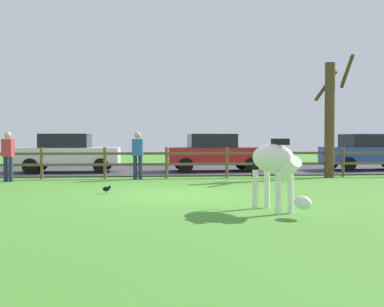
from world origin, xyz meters
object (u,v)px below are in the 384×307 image
(visitor_left_of_tree, at_px, (8,154))
(parked_car_red, at_px, (214,152))
(bare_tree, at_px, (331,115))
(parked_car_white, at_px, (69,153))
(crow_on_grass, at_px, (107,189))
(zebra, at_px, (275,164))
(visitor_right_of_tree, at_px, (138,153))
(parked_car_blue, at_px, (369,152))

(visitor_left_of_tree, bearing_deg, parked_car_red, 26.11)
(bare_tree, bearing_deg, parked_car_white, 163.60)
(bare_tree, height_order, parked_car_white, bare_tree)
(crow_on_grass, bearing_deg, visitor_left_of_tree, 133.37)
(zebra, distance_m, visitor_right_of_tree, 7.98)
(parked_car_red, bearing_deg, bare_tree, -37.38)
(parked_car_red, height_order, visitor_right_of_tree, visitor_right_of_tree)
(visitor_left_of_tree, bearing_deg, zebra, -45.10)
(visitor_left_of_tree, bearing_deg, visitor_right_of_tree, 6.00)
(parked_car_blue, bearing_deg, visitor_left_of_tree, -164.95)
(zebra, relative_size, visitor_right_of_tree, 1.14)
(zebra, xyz_separation_m, parked_car_blue, (7.16, 10.85, -0.08))
(zebra, relative_size, parked_car_red, 0.46)
(crow_on_grass, distance_m, parked_car_white, 7.62)
(bare_tree, xyz_separation_m, zebra, (-4.18, -7.70, -1.33))
(visitor_right_of_tree, bearing_deg, bare_tree, 1.78)
(zebra, distance_m, parked_car_blue, 13.00)
(visitor_left_of_tree, distance_m, visitor_right_of_tree, 4.24)
(parked_car_white, bearing_deg, parked_car_red, 0.44)
(zebra, relative_size, crow_on_grass, 8.69)
(parked_car_white, distance_m, visitor_right_of_tree, 4.23)
(parked_car_white, bearing_deg, visitor_left_of_tree, -110.92)
(visitor_left_of_tree, height_order, visitor_right_of_tree, same)
(parked_car_red, relative_size, visitor_left_of_tree, 2.47)
(parked_car_blue, xyz_separation_m, visitor_right_of_tree, (-9.95, -3.37, 0.06))
(crow_on_grass, bearing_deg, parked_car_red, 62.38)
(parked_car_white, relative_size, visitor_left_of_tree, 2.45)
(parked_car_white, xyz_separation_m, visitor_left_of_tree, (-1.36, -3.56, 0.06))
(crow_on_grass, distance_m, visitor_right_of_tree, 4.30)
(crow_on_grass, distance_m, visitor_left_of_tree, 5.18)
(zebra, height_order, parked_car_blue, parked_car_blue)
(bare_tree, height_order, visitor_left_of_tree, bare_tree)
(bare_tree, height_order, parked_car_red, bare_tree)
(parked_car_red, distance_m, visitor_right_of_tree, 4.44)
(parked_car_blue, distance_m, visitor_right_of_tree, 10.51)
(crow_on_grass, bearing_deg, parked_car_white, 106.50)
(parked_car_red, xyz_separation_m, visitor_right_of_tree, (-3.13, -3.16, 0.06))
(bare_tree, distance_m, visitor_left_of_tree, 11.30)
(bare_tree, xyz_separation_m, visitor_left_of_tree, (-11.19, -0.66, -1.35))
(visitor_left_of_tree, bearing_deg, parked_car_blue, 15.05)
(parked_car_blue, bearing_deg, visitor_right_of_tree, -161.31)
(parked_car_blue, relative_size, visitor_left_of_tree, 2.47)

